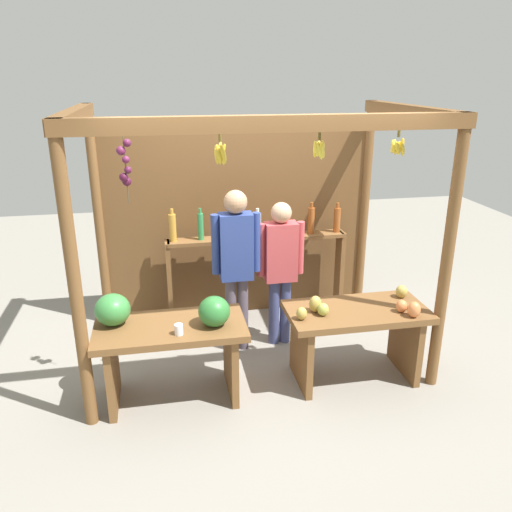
{
  "coord_description": "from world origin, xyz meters",
  "views": [
    {
      "loc": [
        -0.84,
        -4.58,
        2.7
      ],
      "look_at": [
        0.0,
        -0.18,
        1.09
      ],
      "focal_mm": 35.78,
      "sensor_mm": 36.0,
      "label": 1
    }
  ],
  "objects": [
    {
      "name": "market_stall",
      "position": [
        -0.0,
        0.43,
        1.4
      ],
      "size": [
        3.13,
        1.93,
        2.41
      ],
      "color": "brown",
      "rests_on": "ground"
    },
    {
      "name": "fruit_counter_left",
      "position": [
        -0.86,
        -0.67,
        0.61
      ],
      "size": [
        1.3,
        0.64,
        0.97
      ],
      "color": "brown",
      "rests_on": "ground"
    },
    {
      "name": "ground_plane",
      "position": [
        0.0,
        0.0,
        0.0
      ],
      "size": [
        12.0,
        12.0,
        0.0
      ],
      "primitive_type": "plane",
      "color": "gray",
      "rests_on": "ground"
    },
    {
      "name": "bottle_shelf_unit",
      "position": [
        0.18,
        0.68,
        0.82
      ],
      "size": [
        2.01,
        0.22,
        1.36
      ],
      "color": "brown",
      "rests_on": "ground"
    },
    {
      "name": "fruit_counter_right",
      "position": [
        0.83,
        -0.69,
        0.53
      ],
      "size": [
        1.27,
        0.64,
        0.85
      ],
      "color": "brown",
      "rests_on": "ground"
    },
    {
      "name": "vendor_woman",
      "position": [
        0.3,
        0.1,
        0.9
      ],
      "size": [
        0.48,
        0.21,
        1.52
      ],
      "rotation": [
        0.0,
        0.0,
        -0.1
      ],
      "color": "#3D4576",
      "rests_on": "ground"
    },
    {
      "name": "vendor_man",
      "position": [
        -0.15,
        0.05,
        1.01
      ],
      "size": [
        0.48,
        0.23,
        1.67
      ],
      "rotation": [
        0.0,
        0.0,
        -0.02
      ],
      "color": "#584D5B",
      "rests_on": "ground"
    }
  ]
}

